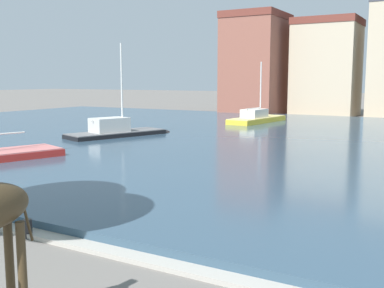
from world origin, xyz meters
TOP-DOWN VIEW (x-y plane):
  - harbor_water at (0.00, 27.41)m, footprint 78.31×42.18m
  - quay_edge_coping at (0.00, 6.07)m, footprint 78.31×0.50m
  - sailboat_black at (-11.90, 23.19)m, footprint 4.62×8.31m
  - sailboat_yellow at (-7.30, 37.80)m, footprint 3.11×8.58m
  - mooring_bollard at (-1.50, 5.92)m, footprint 0.24×0.24m
  - townhouse_narrow_midrow at (-13.17, 51.05)m, footprint 6.61×7.99m
  - townhouse_corner_house at (-5.26, 53.58)m, footprint 7.25×6.75m

SIDE VIEW (x-z plane):
  - quay_edge_coping at x=0.00m, z-range 0.00..0.12m
  - harbor_water at x=0.00m, z-range 0.00..0.34m
  - mooring_bollard at x=-1.50m, z-range 0.00..0.50m
  - sailboat_black at x=-11.90m, z-range -2.83..3.87m
  - sailboat_yellow at x=-7.30m, z-range -2.38..3.45m
  - townhouse_corner_house at x=-5.26m, z-range 0.01..11.25m
  - townhouse_narrow_midrow at x=-13.17m, z-range 0.02..12.11m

